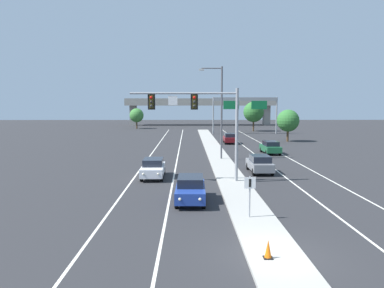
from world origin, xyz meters
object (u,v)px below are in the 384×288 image
traffic_cone_median_nose (268,249)px  tree_far_right_a (254,112)px  car_receding_green (270,147)px  street_lamp_median (220,107)px  tree_far_right_c (288,121)px  car_receding_darkred (230,138)px  overhead_signal_mast (202,114)px  median_sign_post (250,191)px  car_oncoming_white (153,168)px  car_oncoming_blue (190,189)px  car_receding_grey (260,164)px  tree_far_left_c (137,115)px  highway_sign_gantry (245,104)px

traffic_cone_median_nose → tree_far_right_a: 71.44m
traffic_cone_median_nose → tree_far_right_a: tree_far_right_a is taller
car_receding_green → tree_far_right_a: bearing=83.3°
street_lamp_median → tree_far_right_c: (12.87, 20.14, -2.39)m
car_receding_green → tree_far_right_a: (4.54, 38.41, 3.50)m
car_receding_green → car_receding_darkred: 12.79m
overhead_signal_mast → car_receding_darkred: 30.17m
median_sign_post → car_oncoming_white: bearing=118.0°
street_lamp_median → car_receding_darkred: 18.22m
car_oncoming_blue → car_receding_grey: bearing=57.9°
car_oncoming_white → tree_far_left_c: (-9.80, 62.59, 2.47)m
tree_far_right_a → tree_far_right_c: bearing=-86.1°
car_receding_grey → car_oncoming_white: bearing=-166.8°
tree_far_right_a → car_oncoming_white: bearing=-108.3°
median_sign_post → car_receding_darkred: size_ratio=0.49×
street_lamp_median → car_oncoming_blue: bearing=-100.5°
overhead_signal_mast → car_receding_green: size_ratio=1.85×
overhead_signal_mast → car_oncoming_blue: 7.37m
overhead_signal_mast → highway_sign_gantry: bearing=77.6°
car_receding_green → traffic_cone_median_nose: size_ratio=6.10×
street_lamp_median → tree_far_left_c: street_lamp_median is taller
median_sign_post → car_receding_green: (6.92, 26.60, -0.77)m
overhead_signal_mast → car_receding_darkred: overhead_signal_mast is taller
tree_far_left_c → street_lamp_median: bearing=-72.9°
car_receding_grey → tree_far_left_c: size_ratio=0.89×
highway_sign_gantry → car_oncoming_white: bearing=-107.6°
car_oncoming_blue → car_oncoming_white: bearing=111.5°
tree_far_left_c → tree_far_right_c: bearing=-48.2°
highway_sign_gantry → tree_far_right_c: highway_sign_gantry is taller
street_lamp_median → car_oncoming_blue: (-3.29, -17.78, -4.97)m
median_sign_post → car_receding_green: size_ratio=0.49×
car_oncoming_white → street_lamp_median: bearing=57.5°
traffic_cone_median_nose → tree_far_right_a: bearing=80.6°
car_oncoming_blue → traffic_cone_median_nose: (2.96, -9.19, -0.31)m
overhead_signal_mast → car_receding_green: overhead_signal_mast is taller
traffic_cone_median_nose → tree_far_right_c: (13.20, 47.10, 2.90)m
highway_sign_gantry → overhead_signal_mast: bearing=-102.4°
street_lamp_median → car_receding_grey: street_lamp_median is taller
car_receding_grey → highway_sign_gantry: 44.59m
median_sign_post → tree_far_right_c: 43.76m
car_receding_green → highway_sign_gantry: 31.67m
traffic_cone_median_nose → tree_far_left_c: tree_far_left_c is taller
car_receding_green → tree_far_right_c: 16.53m
highway_sign_gantry → tree_far_left_c: highway_sign_gantry is taller
highway_sign_gantry → median_sign_post: bearing=-98.3°
car_receding_grey → car_receding_darkred: 25.04m
overhead_signal_mast → traffic_cone_median_nose: (2.04, -14.90, -4.87)m
traffic_cone_median_nose → car_oncoming_white: bearing=109.5°
car_oncoming_white → car_receding_darkred: same height
highway_sign_gantry → tree_far_left_c: bearing=146.0°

